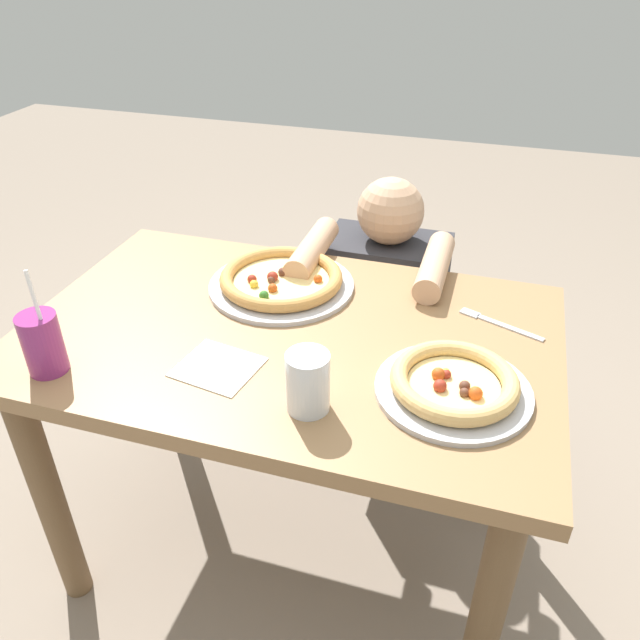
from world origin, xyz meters
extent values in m
plane|color=gray|center=(0.00, 0.00, 0.00)|extent=(8.00, 8.00, 0.00)
cube|color=#936D47|center=(0.00, 0.00, 0.73)|extent=(1.20, 0.77, 0.04)
cylinder|color=brown|center=(-0.52, -0.30, 0.35)|extent=(0.07, 0.07, 0.71)
cylinder|color=brown|center=(0.52, -0.30, 0.35)|extent=(0.07, 0.07, 0.71)
cylinder|color=brown|center=(-0.52, 0.30, 0.35)|extent=(0.07, 0.07, 0.71)
cylinder|color=brown|center=(0.52, 0.30, 0.35)|extent=(0.07, 0.07, 0.71)
cylinder|color=#B7B7BC|center=(0.38, -0.11, 0.76)|extent=(0.31, 0.31, 0.01)
cylinder|color=#E5CC7F|center=(0.38, -0.11, 0.77)|extent=(0.18, 0.18, 0.01)
torus|color=tan|center=(0.38, -0.11, 0.78)|extent=(0.25, 0.25, 0.03)
sphere|color=#BF4C19|center=(0.42, -0.14, 0.78)|extent=(0.03, 0.03, 0.03)
sphere|color=maroon|center=(0.36, -0.14, 0.78)|extent=(0.03, 0.03, 0.03)
sphere|color=brown|center=(0.40, -0.14, 0.78)|extent=(0.02, 0.02, 0.02)
sphere|color=#BF4C19|center=(0.35, -0.10, 0.78)|extent=(0.03, 0.03, 0.03)
sphere|color=maroon|center=(0.36, -0.09, 0.78)|extent=(0.02, 0.02, 0.02)
sphere|color=gold|center=(0.36, -0.09, 0.78)|extent=(0.02, 0.02, 0.02)
sphere|color=brown|center=(0.40, -0.12, 0.78)|extent=(0.02, 0.02, 0.02)
cylinder|color=#B7B7BC|center=(-0.08, 0.18, 0.76)|extent=(0.36, 0.36, 0.01)
cylinder|color=#E5CC7F|center=(-0.08, 0.18, 0.77)|extent=(0.24, 0.24, 0.01)
torus|color=#C68C47|center=(-0.08, 0.18, 0.78)|extent=(0.31, 0.31, 0.03)
sphere|color=maroon|center=(-0.10, 0.17, 0.78)|extent=(0.03, 0.03, 0.03)
sphere|color=brown|center=(-0.09, 0.20, 0.78)|extent=(0.02, 0.02, 0.02)
sphere|color=brown|center=(-0.10, 0.16, 0.78)|extent=(0.02, 0.02, 0.02)
sphere|color=#2D6623|center=(-0.09, 0.08, 0.78)|extent=(0.02, 0.02, 0.02)
sphere|color=#2D6623|center=(-0.07, 0.25, 0.78)|extent=(0.03, 0.03, 0.03)
sphere|color=#BF4C19|center=(-0.08, 0.12, 0.78)|extent=(0.02, 0.02, 0.02)
sphere|color=#BF4C19|center=(0.01, 0.20, 0.78)|extent=(0.02, 0.02, 0.02)
sphere|color=gold|center=(-0.13, 0.13, 0.78)|extent=(0.02, 0.02, 0.02)
sphere|color=maroon|center=(-0.15, 0.15, 0.78)|extent=(0.02, 0.02, 0.02)
cylinder|color=#8C2D72|center=(-0.42, -0.28, 0.82)|extent=(0.08, 0.08, 0.13)
cylinder|color=white|center=(-0.41, -0.28, 0.92)|extent=(0.03, 0.02, 0.12)
cylinder|color=silver|center=(0.12, -0.24, 0.81)|extent=(0.08, 0.08, 0.12)
cube|color=white|center=(0.13, -0.23, 0.84)|extent=(0.03, 0.03, 0.03)
cube|color=white|center=(0.12, -0.22, 0.84)|extent=(0.03, 0.03, 0.02)
cube|color=white|center=(0.13, -0.23, 0.84)|extent=(0.03, 0.03, 0.02)
cube|color=white|center=(-0.09, -0.17, 0.75)|extent=(0.18, 0.17, 0.00)
cube|color=silver|center=(0.48, 0.15, 0.75)|extent=(0.15, 0.07, 0.00)
cube|color=silver|center=(0.39, 0.19, 0.75)|extent=(0.05, 0.04, 0.00)
cylinder|color=#333847|center=(0.11, 0.57, 0.23)|extent=(0.29, 0.29, 0.45)
cube|color=#2D2D33|center=(0.11, 0.57, 0.59)|extent=(0.36, 0.22, 0.28)
sphere|color=tan|center=(0.11, 0.57, 0.82)|extent=(0.19, 0.19, 0.19)
cylinder|color=tan|center=(-0.05, 0.34, 0.79)|extent=(0.07, 0.28, 0.07)
cylinder|color=tan|center=(0.28, 0.34, 0.79)|extent=(0.07, 0.28, 0.07)
camera|label=1|loc=(0.41, -1.10, 1.54)|focal=35.20mm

